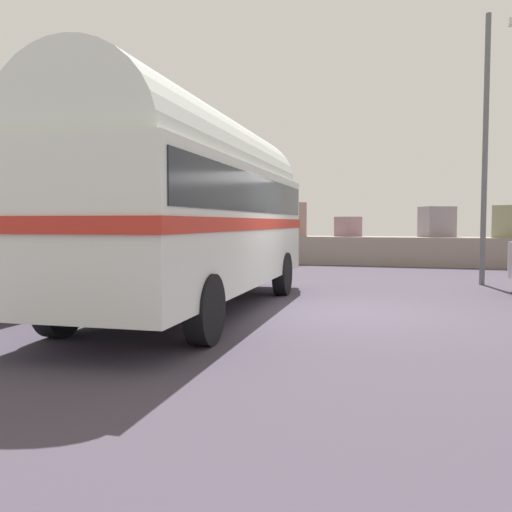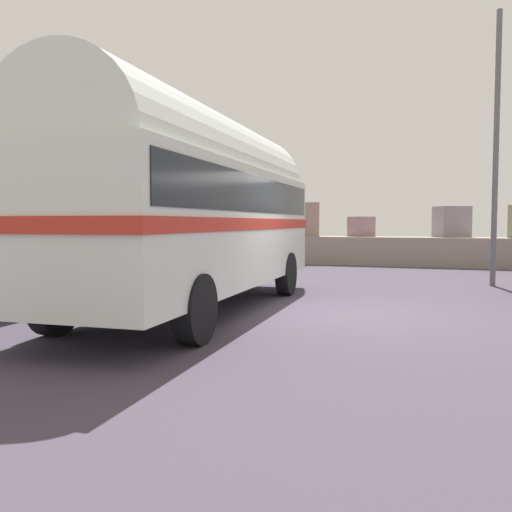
# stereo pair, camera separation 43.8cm
# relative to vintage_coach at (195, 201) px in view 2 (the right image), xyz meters

# --- Properties ---
(ground) EXTENTS (32.00, 26.00, 0.02)m
(ground) POSITION_rel_vintage_coach_xyz_m (2.52, 0.66, -2.04)
(ground) COLOR #3F3845
(breakwater) EXTENTS (31.36, 2.37, 2.46)m
(breakwater) POSITION_rel_vintage_coach_xyz_m (2.91, 12.47, -1.29)
(breakwater) COLOR gray
(breakwater) RESTS_ON ground
(vintage_coach) EXTENTS (2.87, 8.70, 3.70)m
(vintage_coach) POSITION_rel_vintage_coach_xyz_m (0.00, 0.00, 0.00)
(vintage_coach) COLOR black
(vintage_coach) RESTS_ON ground
(second_coach) EXTENTS (2.68, 8.65, 3.70)m
(second_coach) POSITION_rel_vintage_coach_xyz_m (-3.83, 1.87, 0.00)
(second_coach) COLOR black
(second_coach) RESTS_ON ground
(lamp_post) EXTENTS (1.05, 0.73, 6.99)m
(lamp_post) POSITION_rel_vintage_coach_xyz_m (5.58, 6.25, 1.86)
(lamp_post) COLOR #5B5B60
(lamp_post) RESTS_ON ground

